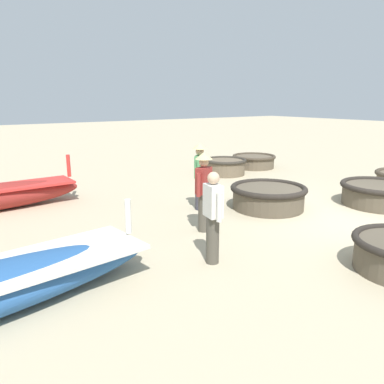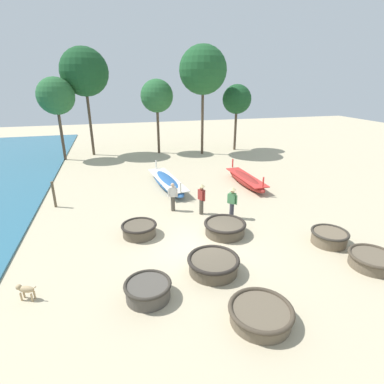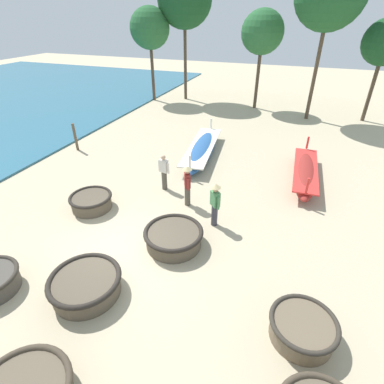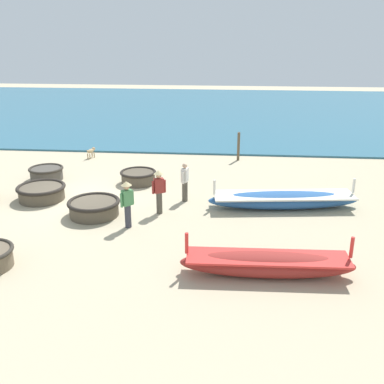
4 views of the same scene
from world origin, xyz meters
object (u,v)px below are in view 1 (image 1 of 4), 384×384
fisherman_crouching (200,172)px  coracle_upturned (225,166)px  coracle_nearest (268,196)px  coracle_weathered (254,161)px  coracle_far_right (379,193)px  fisherman_by_coracle (213,216)px  fisherman_with_hat (204,187)px

fisherman_crouching → coracle_upturned: bearing=-47.7°
coracle_nearest → coracle_weathered: 5.87m
coracle_far_right → coracle_weathered: 6.02m
coracle_upturned → fisherman_by_coracle: bearing=138.7°
fisherman_crouching → coracle_far_right: bearing=-120.0°
coracle_upturned → fisherman_crouching: fisherman_crouching is taller
coracle_upturned → coracle_far_right: coracle_far_right is taller
coracle_weathered → fisherman_with_hat: bearing=128.4°
coracle_nearest → coracle_weathered: bearing=-40.5°
coracle_upturned → fisherman_by_coracle: size_ratio=0.99×
coracle_far_right → fisherman_with_hat: (1.01, 4.94, 0.63)m
coracle_upturned → coracle_far_right: 5.50m
coracle_weathered → fisherman_crouching: bearing=123.8°
coracle_far_right → fisherman_with_hat: 5.08m
coracle_nearest → coracle_weathered: coracle_nearest is taller
coracle_far_right → coracle_nearest: 2.96m
coracle_far_right → coracle_weathered: (5.89, -1.22, -0.04)m
coracle_upturned → coracle_nearest: (-4.04, 1.94, 0.01)m
fisherman_by_coracle → coracle_weathered: bearing=-48.2°
fisherman_crouching → fisherman_by_coracle: (-2.69, 1.68, -0.12)m
coracle_nearest → fisherman_with_hat: (-0.42, 2.35, 0.63)m
coracle_weathered → fisherman_by_coracle: (-6.23, 6.97, 0.55)m
coracle_nearest → fisherman_by_coracle: fisherman_by_coracle is taller
coracle_far_right → fisherman_by_coracle: bearing=93.4°
coracle_far_right → fisherman_by_coracle: 5.78m
coracle_nearest → fisherman_by_coracle: 3.66m
coracle_upturned → fisherman_by_coracle: 7.74m
fisherman_crouching → fisherman_with_hat: size_ratio=1.00×
fisherman_by_coracle → fisherman_crouching: bearing=-32.0°
coracle_weathered → fisherman_by_coracle: fisherman_by_coracle is taller
coracle_far_right → fisherman_crouching: size_ratio=1.15×
fisherman_with_hat → coracle_nearest: bearing=-79.9°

